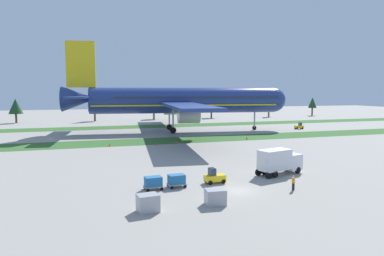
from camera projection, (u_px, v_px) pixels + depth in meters
The scene contains 18 objects.
ground_plane at pixel (238, 191), 41.14m from camera, with size 400.00×400.00×0.00m, color gray.
grass_strip_near at pixel (158, 141), 82.50m from camera, with size 320.00×11.26×0.01m, color #336028.
grass_strip_far at pixel (135, 127), 115.19m from camera, with size 320.00×11.26×0.01m, color #336028.
airliner at pixel (180, 100), 101.25m from camera, with size 64.29×79.61×24.99m.
baggage_tug at pixel (214, 177), 44.51m from camera, with size 2.67×1.45×1.97m.
cargo_dolly_lead at pixel (177, 180), 42.69m from camera, with size 2.29×1.63×1.55m.
cargo_dolly_second at pixel (153, 182), 41.65m from camera, with size 2.29×1.63×1.55m.
catering_truck at pixel (279, 161), 49.13m from camera, with size 7.31×3.98×3.58m.
pushback_tractor at pixel (299, 126), 108.83m from camera, with size 2.74×1.62×1.97m.
ground_crew_marshaller at pixel (261, 165), 51.31m from camera, with size 0.36×0.55×1.74m.
ground_crew_loader at pixel (293, 182), 41.38m from camera, with size 0.53×0.36×1.74m.
uld_container_0 at pixel (148, 203), 33.99m from camera, with size 2.00×1.60×1.71m, color #A3A3A8.
uld_container_1 at pixel (215, 197), 36.10m from camera, with size 2.00×1.60×1.61m, color #A3A3A8.
taxiway_marker_0 at pixel (247, 138), 85.28m from camera, with size 0.44×0.44×0.67m, color orange.
taxiway_marker_1 at pixel (176, 142), 79.43m from camera, with size 0.44×0.44×0.52m, color orange.
taxiway_marker_2 at pixel (156, 144), 75.36m from camera, with size 0.44×0.44×0.51m, color orange.
taxiway_marker_3 at pixel (110, 145), 74.51m from camera, with size 0.44×0.44×0.70m, color orange.
distant_tree_line at pixel (102, 103), 138.52m from camera, with size 180.16×8.77×12.38m.
Camera 1 is at (-17.33, -36.62, 11.57)m, focal length 33.10 mm.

